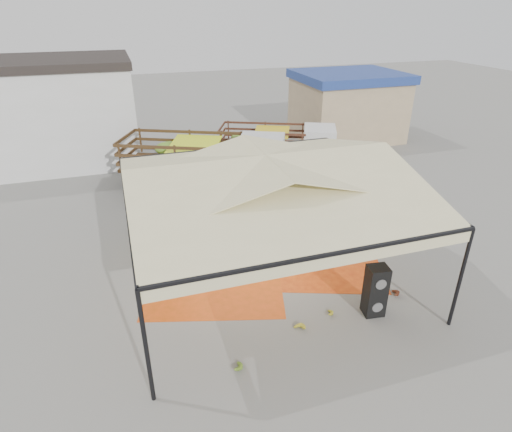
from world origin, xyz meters
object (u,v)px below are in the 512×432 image
object	(u,v)px
speaker_stack	(375,291)
truck_left	(210,157)
banana_heap	(254,222)
truck_right	(282,141)
vendor	(210,215)

from	to	relation	value
speaker_stack	truck_left	distance (m)	10.62
banana_heap	speaker_stack	size ratio (longest dim) A/B	3.83
banana_heap	truck_right	world-z (taller)	truck_right
banana_heap	truck_left	bearing A→B (deg)	95.72
truck_right	speaker_stack	bearing A→B (deg)	-74.87
speaker_stack	truck_right	xyz separation A→B (m)	(2.05, 12.51, 0.51)
banana_heap	vendor	world-z (taller)	vendor
vendor	truck_right	world-z (taller)	truck_right
vendor	truck_left	bearing A→B (deg)	-114.12
truck_left	speaker_stack	bearing A→B (deg)	-52.07
banana_heap	vendor	bearing A→B (deg)	151.35
banana_heap	truck_left	xyz separation A→B (m)	(-0.51, 5.05, 0.92)
speaker_stack	truck_right	distance (m)	12.68
truck_left	truck_right	size ratio (longest dim) A/B	1.21
vendor	truck_left	xyz separation A→B (m)	(0.97, 4.24, 0.80)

